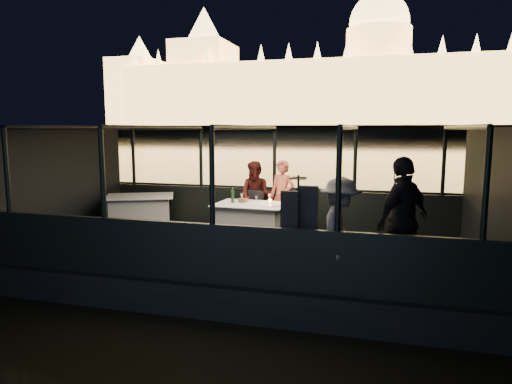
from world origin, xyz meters
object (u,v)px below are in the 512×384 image
(chair_port_right, at_px, (283,215))
(coat_stand, at_px, (298,225))
(passenger_dark, at_px, (402,227))
(chair_port_left, at_px, (253,213))
(person_woman_coral, at_px, (282,199))
(dining_table_aft, at_px, (140,213))
(passenger_stripe, at_px, (340,228))
(dining_table_central, at_px, (251,222))
(person_man_maroon, at_px, (256,197))
(wine_bottle, at_px, (233,196))

(chair_port_right, bearing_deg, coat_stand, -61.28)
(coat_stand, relative_size, passenger_dark, 0.86)
(chair_port_left, distance_m, person_woman_coral, 0.70)
(dining_table_aft, distance_m, passenger_stripe, 5.32)
(dining_table_aft, relative_size, passenger_stripe, 0.93)
(chair_port_right, relative_size, coat_stand, 0.55)
(dining_table_central, bearing_deg, dining_table_aft, 173.64)
(person_man_maroon, relative_size, passenger_stripe, 0.98)
(dining_table_central, relative_size, chair_port_left, 1.58)
(dining_table_aft, bearing_deg, coat_stand, -33.68)
(person_woman_coral, relative_size, wine_bottle, 5.19)
(dining_table_central, distance_m, person_man_maroon, 1.04)
(coat_stand, relative_size, person_man_maroon, 1.04)
(dining_table_central, relative_size, coat_stand, 0.89)
(chair_port_left, bearing_deg, passenger_stripe, -29.16)
(passenger_dark, bearing_deg, chair_port_right, -99.33)
(dining_table_central, bearing_deg, chair_port_right, 47.79)
(chair_port_left, bearing_deg, dining_table_aft, -147.46)
(dining_table_central, xyz_separation_m, person_man_maroon, (-0.16, 0.96, 0.36))
(passenger_stripe, xyz_separation_m, wine_bottle, (-2.38, 2.24, 0.06))
(passenger_dark, bearing_deg, wine_bottle, -83.00)
(chair_port_right, distance_m, passenger_dark, 3.42)
(person_man_maroon, bearing_deg, passenger_stripe, -49.13)
(coat_stand, bearing_deg, chair_port_right, 105.93)
(person_woman_coral, height_order, passenger_dark, passenger_dark)
(dining_table_central, xyz_separation_m, passenger_stripe, (1.97, -2.21, 0.47))
(coat_stand, bearing_deg, passenger_stripe, 20.47)
(dining_table_central, xyz_separation_m, person_woman_coral, (0.46, 0.83, 0.36))
(wine_bottle, bearing_deg, dining_table_aft, 173.25)
(dining_table_aft, xyz_separation_m, chair_port_left, (2.55, 0.36, 0.06))
(chair_port_left, bearing_deg, wine_bottle, -87.99)
(dining_table_aft, height_order, chair_port_left, chair_port_left)
(person_woman_coral, xyz_separation_m, passenger_stripe, (1.51, -3.03, 0.10))
(coat_stand, height_order, person_man_maroon, coat_stand)
(chair_port_left, distance_m, wine_bottle, 0.83)
(dining_table_aft, distance_m, chair_port_right, 3.24)
(dining_table_aft, distance_m, chair_port_left, 2.58)
(person_woman_coral, bearing_deg, coat_stand, -56.94)
(passenger_dark, bearing_deg, passenger_stripe, -33.21)
(coat_stand, bearing_deg, chair_port_left, 116.41)
(dining_table_central, bearing_deg, person_woman_coral, 60.77)
(chair_port_right, bearing_deg, dining_table_aft, -162.17)
(coat_stand, relative_size, passenger_stripe, 1.02)
(chair_port_left, height_order, coat_stand, coat_stand)
(passenger_stripe, bearing_deg, coat_stand, 112.31)
(dining_table_aft, xyz_separation_m, passenger_dark, (5.55, -2.20, 0.47))
(dining_table_central, distance_m, dining_table_aft, 2.72)
(chair_port_left, height_order, chair_port_right, chair_port_left)
(chair_port_left, xyz_separation_m, passenger_dark, (3.00, -2.57, 0.40))
(dining_table_aft, xyz_separation_m, chair_port_right, (3.23, 0.28, 0.06))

